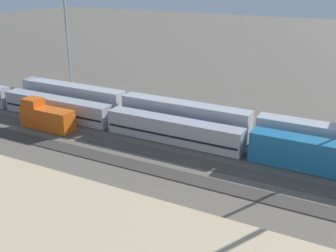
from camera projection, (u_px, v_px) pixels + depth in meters
ground_plane at (192, 146)px, 63.30m from camera, size 400.00×400.00×0.00m
track_bed_0 at (216, 125)px, 71.53m from camera, size 140.00×2.80×0.12m
track_bed_1 at (204, 135)px, 67.40m from camera, size 140.00×2.80×0.12m
track_bed_2 at (192, 145)px, 63.28m from camera, size 140.00×2.80×0.12m
track_bed_3 at (177, 158)px, 59.15m from camera, size 140.00×2.80×0.12m
track_bed_4 at (161, 172)px, 55.03m from camera, size 140.00×2.80×0.12m
train_on_track_2 at (100, 116)px, 70.26m from camera, size 90.60×3.06×4.40m
train_on_track_1 at (254, 129)px, 62.87m from camera, size 95.60×3.06×5.00m
train_on_track_3 at (46, 117)px, 69.49m from camera, size 10.00×3.00×5.00m
light_mast_2 at (64, 5)px, 82.09m from camera, size 2.80×0.70×30.58m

